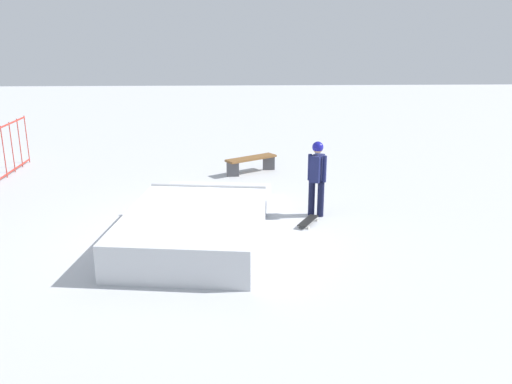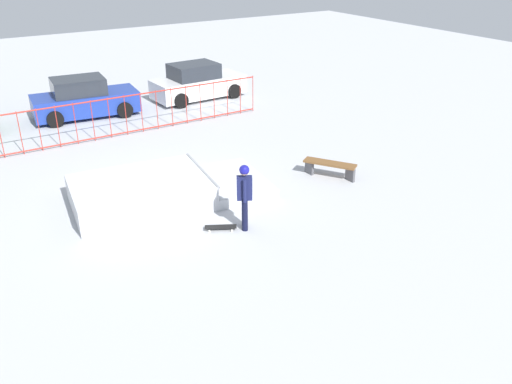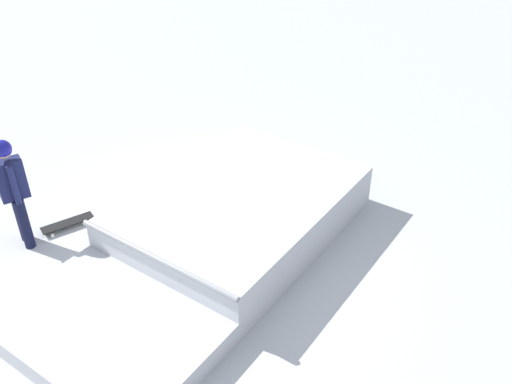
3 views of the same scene
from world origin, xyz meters
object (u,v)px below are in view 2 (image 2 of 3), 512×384
Objects in this scene: parked_car_blue at (84,99)px; parked_car_white at (197,83)px; park_bench at (330,166)px; skate_ramp at (158,191)px; skateboard at (221,227)px; skater at (245,192)px.

parked_car_blue is 1.01× the size of parked_car_white.
parked_car_blue reaches higher than park_bench.
park_bench is 0.37× the size of parked_car_white.
skate_ramp is at bearing 166.37° from park_bench.
parked_car_white is (0.46, 9.97, 0.37)m from park_bench.
parked_car_white is at bearing 64.57° from skate_ramp.
skateboard is 0.19× the size of parked_car_blue.
park_bench is at bearing -137.56° from skateboard.
park_bench is at bearing -6.62° from skate_ramp.
skate_ramp is 5.24m from park_bench.
skater is 12.13m from parked_car_white.
parked_car_white reaches higher than skateboard.
parked_car_blue is at bearing 93.80° from skate_ramp.
skate_ramp is at bearing -125.64° from parked_car_white.
parked_car_blue is (0.49, 8.77, 0.41)m from skate_ramp.
skateboard is at bearing -165.66° from park_bench.
park_bench is at bearing -131.15° from skater.
skater is at bearing -113.90° from parked_car_white.
parked_car_white is at bearing 4.80° from parked_car_blue.
parked_car_white is at bearing -85.51° from skateboard.
skateboard is 12.13m from parked_car_white.
parked_car_blue is (-0.78, 11.37, -0.28)m from skater.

